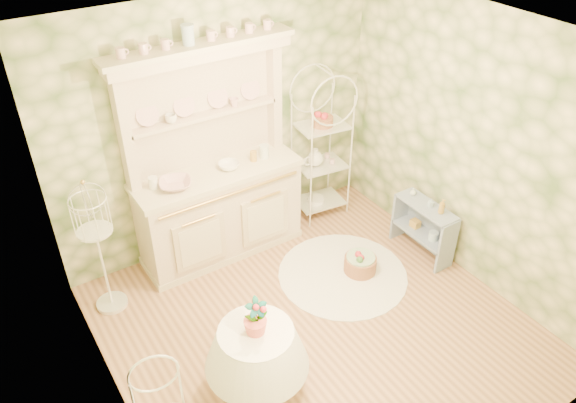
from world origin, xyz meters
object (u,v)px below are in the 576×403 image
round_table (257,362)px  birdcage_stand (100,252)px  kitchen_dresser (216,160)px  bakers_rack (322,140)px  floor_basket (360,264)px  side_shelf (423,228)px

round_table → birdcage_stand: (-0.70, 1.65, 0.31)m
round_table → kitchen_dresser: bearing=71.3°
kitchen_dresser → birdcage_stand: (-1.32, -0.18, -0.47)m
bakers_rack → floor_basket: size_ratio=6.05×
side_shelf → floor_basket: bearing=167.9°
birdcage_stand → floor_basket: (2.36, -0.94, -0.57)m
birdcage_stand → kitchen_dresser: bearing=7.7°
kitchen_dresser → round_table: size_ratio=3.18×
birdcage_stand → floor_basket: birdcage_stand is taller
kitchen_dresser → round_table: bearing=-108.7°
side_shelf → floor_basket: 0.80m
kitchen_dresser → side_shelf: size_ratio=3.08×
floor_basket → side_shelf: bearing=-7.7°
kitchen_dresser → floor_basket: bearing=-47.1°
side_shelf → birdcage_stand: 3.31m
kitchen_dresser → bakers_rack: bearing=0.7°
side_shelf → birdcage_stand: (-3.12, 1.04, 0.35)m
bakers_rack → round_table: bearing=-129.3°
bakers_rack → round_table: (-1.94, -1.85, -0.61)m
bakers_rack → side_shelf: (0.48, -1.24, -0.65)m
side_shelf → birdcage_stand: size_ratio=0.56×
side_shelf → floor_basket: side_shelf is taller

